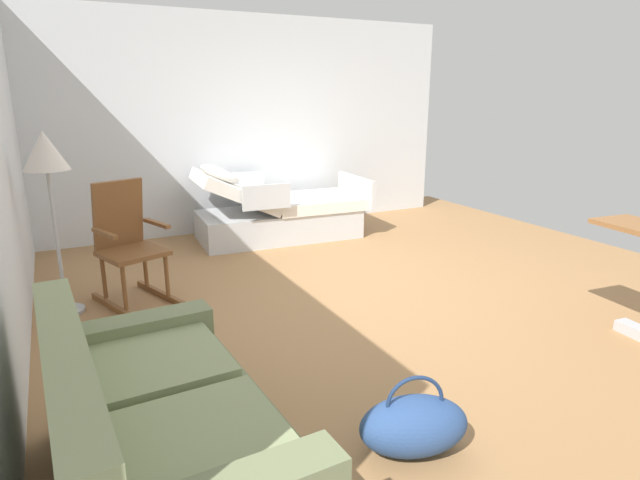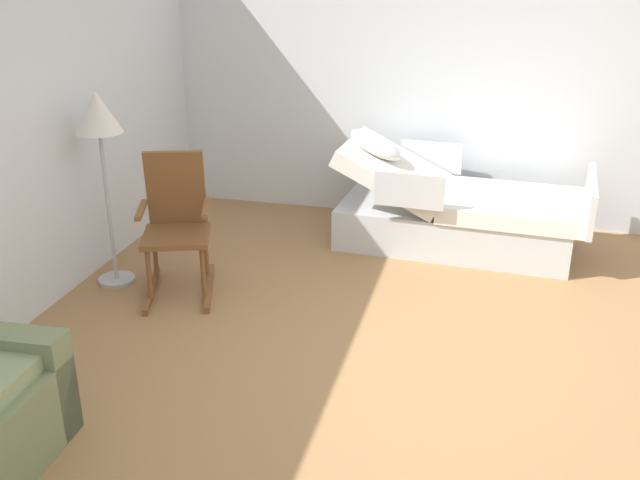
% 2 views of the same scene
% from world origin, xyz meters
% --- Properties ---
extents(ground_plane, '(6.85, 6.85, 0.00)m').
position_xyz_m(ground_plane, '(0.00, 0.00, 0.00)').
color(ground_plane, '#9E7247').
extents(side_wall, '(0.10, 5.58, 2.70)m').
position_xyz_m(side_wall, '(2.79, 0.00, 1.35)').
color(side_wall, silver).
rests_on(side_wall, ground).
extents(hospital_bed, '(1.10, 2.14, 1.00)m').
position_xyz_m(hospital_bed, '(2.07, -0.04, 0.30)').
color(hospital_bed, silver).
rests_on(hospital_bed, ground).
extents(rocking_chair, '(0.87, 0.70, 1.05)m').
position_xyz_m(rocking_chair, '(0.72, 1.90, 0.50)').
color(rocking_chair, brown).
rests_on(rocking_chair, ground).
extents(floor_lamp, '(0.34, 0.34, 1.48)m').
position_xyz_m(floor_lamp, '(0.69, 2.43, 1.23)').
color(floor_lamp, '#B2B5BA').
rests_on(floor_lamp, ground).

